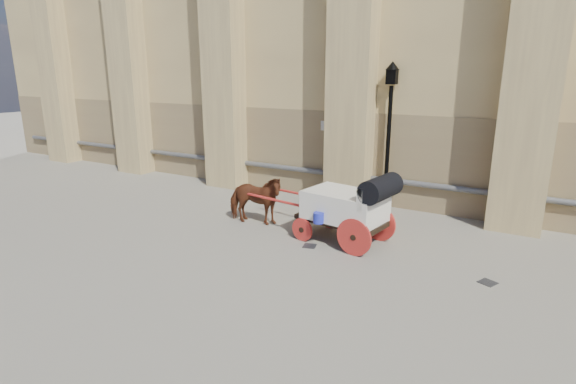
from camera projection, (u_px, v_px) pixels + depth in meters
The scene contains 6 objects.
ground at pixel (329, 244), 11.53m from camera, with size 90.00×90.00×0.00m, color slate.
horse at pixel (255, 200), 12.87m from camera, with size 0.79×1.73×1.46m, color maroon.
carriage at pixel (350, 205), 11.36m from camera, with size 4.42×1.78×1.88m.
street_lamp at pixel (389, 132), 13.92m from camera, with size 0.43×0.43×4.58m.
drain_grate_near at pixel (310, 246), 11.39m from camera, with size 0.32×0.32×0.01m, color black.
drain_grate_far at pixel (488, 282), 9.43m from camera, with size 0.32×0.32×0.01m, color black.
Camera 1 is at (4.48, -9.85, 4.32)m, focal length 28.00 mm.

